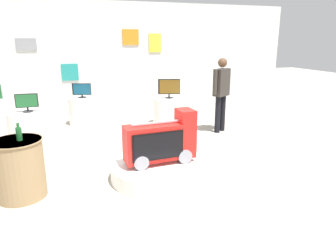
{
  "coord_description": "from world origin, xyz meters",
  "views": [
    {
      "loc": [
        -0.87,
        -3.91,
        2.03
      ],
      "look_at": [
        0.55,
        0.44,
        0.79
      ],
      "focal_mm": 32.6,
      "sensor_mm": 36.0,
      "label": 1
    }
  ],
  "objects_px": {
    "tv_on_left_rear": "(82,90)",
    "tv_on_center_rear": "(169,87)",
    "display_pedestal_far_right": "(30,128)",
    "display_pedestal_center_rear": "(169,111)",
    "display_pedestal_left_rear": "(83,111)",
    "shopper_browsing_near_truck": "(221,90)",
    "novelty_firetruck_tv": "(161,142)",
    "main_display_pedestal": "(160,170)",
    "side_table_round": "(20,168)",
    "tv_on_far_right": "(27,102)",
    "bottle_on_side_table": "(19,133)"
  },
  "relations": [
    {
      "from": "tv_on_left_rear",
      "to": "tv_on_center_rear",
      "type": "distance_m",
      "value": 2.11
    },
    {
      "from": "display_pedestal_far_right",
      "to": "tv_on_left_rear",
      "type": "bearing_deg",
      "value": 47.96
    },
    {
      "from": "display_pedestal_center_rear",
      "to": "tv_on_left_rear",
      "type": "bearing_deg",
      "value": 160.87
    },
    {
      "from": "display_pedestal_left_rear",
      "to": "tv_on_left_rear",
      "type": "bearing_deg",
      "value": -72.22
    },
    {
      "from": "tv_on_center_rear",
      "to": "shopper_browsing_near_truck",
      "type": "xyz_separation_m",
      "value": [
        0.91,
        -0.9,
        0.04
      ]
    },
    {
      "from": "novelty_firetruck_tv",
      "to": "display_pedestal_left_rear",
      "type": "relative_size",
      "value": 1.55
    },
    {
      "from": "display_pedestal_left_rear",
      "to": "shopper_browsing_near_truck",
      "type": "height_order",
      "value": "shopper_browsing_near_truck"
    },
    {
      "from": "display_pedestal_center_rear",
      "to": "shopper_browsing_near_truck",
      "type": "height_order",
      "value": "shopper_browsing_near_truck"
    },
    {
      "from": "novelty_firetruck_tv",
      "to": "tv_on_left_rear",
      "type": "xyz_separation_m",
      "value": [
        -0.95,
        3.47,
        0.28
      ]
    },
    {
      "from": "main_display_pedestal",
      "to": "display_pedestal_center_rear",
      "type": "xyz_separation_m",
      "value": [
        1.06,
        2.78,
        0.21
      ]
    },
    {
      "from": "side_table_round",
      "to": "novelty_firetruck_tv",
      "type": "bearing_deg",
      "value": -0.45
    },
    {
      "from": "display_pedestal_center_rear",
      "to": "tv_on_far_right",
      "type": "relative_size",
      "value": 1.86
    },
    {
      "from": "bottle_on_side_table",
      "to": "shopper_browsing_near_truck",
      "type": "relative_size",
      "value": 0.14
    },
    {
      "from": "display_pedestal_center_rear",
      "to": "tv_on_center_rear",
      "type": "height_order",
      "value": "tv_on_center_rear"
    },
    {
      "from": "tv_on_left_rear",
      "to": "bottle_on_side_table",
      "type": "xyz_separation_m",
      "value": [
        -0.93,
        -3.48,
        0.04
      ]
    },
    {
      "from": "novelty_firetruck_tv",
      "to": "tv_on_left_rear",
      "type": "relative_size",
      "value": 2.45
    },
    {
      "from": "display_pedestal_left_rear",
      "to": "bottle_on_side_table",
      "type": "xyz_separation_m",
      "value": [
        -0.93,
        -3.48,
        0.55
      ]
    },
    {
      "from": "display_pedestal_far_right",
      "to": "bottle_on_side_table",
      "type": "xyz_separation_m",
      "value": [
        0.16,
        -2.27,
        0.55
      ]
    },
    {
      "from": "bottle_on_side_table",
      "to": "display_pedestal_center_rear",
      "type": "bearing_deg",
      "value": 43.72
    },
    {
      "from": "tv_on_left_rear",
      "to": "bottle_on_side_table",
      "type": "bearing_deg",
      "value": -104.96
    },
    {
      "from": "novelty_firetruck_tv",
      "to": "side_table_round",
      "type": "bearing_deg",
      "value": 179.55
    },
    {
      "from": "display_pedestal_center_rear",
      "to": "tv_on_center_rear",
      "type": "xyz_separation_m",
      "value": [
        0.0,
        -0.0,
        0.59
      ]
    },
    {
      "from": "side_table_round",
      "to": "shopper_browsing_near_truck",
      "type": "distance_m",
      "value": 4.34
    },
    {
      "from": "main_display_pedestal",
      "to": "side_table_round",
      "type": "relative_size",
      "value": 1.87
    },
    {
      "from": "display_pedestal_far_right",
      "to": "tv_on_center_rear",
      "type": "bearing_deg",
      "value": 9.41
    },
    {
      "from": "novelty_firetruck_tv",
      "to": "bottle_on_side_table",
      "type": "bearing_deg",
      "value": -179.92
    },
    {
      "from": "display_pedestal_center_rear",
      "to": "side_table_round",
      "type": "xyz_separation_m",
      "value": [
        -2.97,
        -2.77,
        0.07
      ]
    },
    {
      "from": "novelty_firetruck_tv",
      "to": "display_pedestal_center_rear",
      "type": "bearing_deg",
      "value": 69.61
    },
    {
      "from": "display_pedestal_left_rear",
      "to": "bottle_on_side_table",
      "type": "height_order",
      "value": "bottle_on_side_table"
    },
    {
      "from": "main_display_pedestal",
      "to": "tv_on_left_rear",
      "type": "height_order",
      "value": "tv_on_left_rear"
    },
    {
      "from": "tv_on_left_rear",
      "to": "tv_on_center_rear",
      "type": "relative_size",
      "value": 0.85
    },
    {
      "from": "tv_on_left_rear",
      "to": "display_pedestal_center_rear",
      "type": "xyz_separation_m",
      "value": [
        1.99,
        -0.69,
        -0.51
      ]
    },
    {
      "from": "tv_on_center_rear",
      "to": "tv_on_far_right",
      "type": "xyz_separation_m",
      "value": [
        -3.07,
        -0.51,
        -0.06
      ]
    },
    {
      "from": "novelty_firetruck_tv",
      "to": "display_pedestal_far_right",
      "type": "xyz_separation_m",
      "value": [
        -2.04,
        2.27,
        -0.23
      ]
    },
    {
      "from": "tv_on_far_right",
      "to": "novelty_firetruck_tv",
      "type": "bearing_deg",
      "value": -48.09
    },
    {
      "from": "display_pedestal_far_right",
      "to": "side_table_round",
      "type": "bearing_deg",
      "value": -87.36
    },
    {
      "from": "tv_on_center_rear",
      "to": "display_pedestal_center_rear",
      "type": "bearing_deg",
      "value": 106.07
    },
    {
      "from": "shopper_browsing_near_truck",
      "to": "bottle_on_side_table",
      "type": "bearing_deg",
      "value": -153.82
    },
    {
      "from": "shopper_browsing_near_truck",
      "to": "side_table_round",
      "type": "bearing_deg",
      "value": -154.33
    },
    {
      "from": "display_pedestal_left_rear",
      "to": "tv_on_far_right",
      "type": "distance_m",
      "value": 1.71
    },
    {
      "from": "tv_on_center_rear",
      "to": "novelty_firetruck_tv",
      "type": "bearing_deg",
      "value": -110.44
    },
    {
      "from": "tv_on_center_rear",
      "to": "display_pedestal_far_right",
      "type": "distance_m",
      "value": 3.17
    },
    {
      "from": "bottle_on_side_table",
      "to": "shopper_browsing_near_truck",
      "type": "height_order",
      "value": "shopper_browsing_near_truck"
    },
    {
      "from": "main_display_pedestal",
      "to": "novelty_firetruck_tv",
      "type": "distance_m",
      "value": 0.44
    },
    {
      "from": "tv_on_left_rear",
      "to": "tv_on_far_right",
      "type": "relative_size",
      "value": 1.05
    },
    {
      "from": "novelty_firetruck_tv",
      "to": "tv_on_far_right",
      "type": "xyz_separation_m",
      "value": [
        -2.04,
        2.27,
        0.29
      ]
    },
    {
      "from": "display_pedestal_far_right",
      "to": "shopper_browsing_near_truck",
      "type": "distance_m",
      "value": 4.05
    },
    {
      "from": "display_pedestal_center_rear",
      "to": "bottle_on_side_table",
      "type": "relative_size",
      "value": 3.4
    },
    {
      "from": "main_display_pedestal",
      "to": "shopper_browsing_near_truck",
      "type": "relative_size",
      "value": 0.9
    },
    {
      "from": "display_pedestal_center_rear",
      "to": "side_table_round",
      "type": "height_order",
      "value": "side_table_round"
    }
  ]
}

